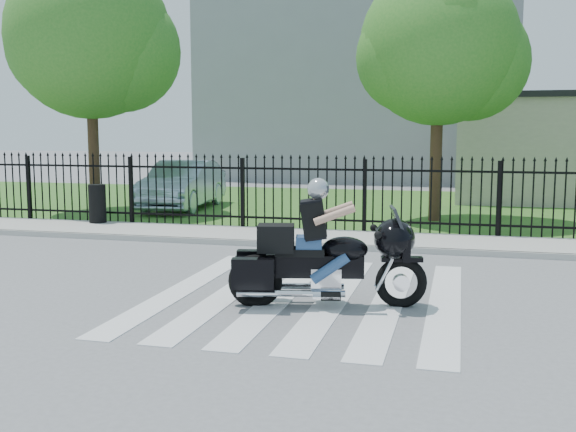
# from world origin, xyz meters

# --- Properties ---
(ground) EXTENTS (120.00, 120.00, 0.00)m
(ground) POSITION_xyz_m (0.00, 0.00, 0.00)
(ground) COLOR slate
(ground) RESTS_ON ground
(crosswalk) EXTENTS (5.00, 5.50, 0.01)m
(crosswalk) POSITION_xyz_m (0.00, 0.00, 0.01)
(crosswalk) COLOR silver
(crosswalk) RESTS_ON ground
(sidewalk) EXTENTS (40.00, 2.00, 0.12)m
(sidewalk) POSITION_xyz_m (0.00, 5.00, 0.06)
(sidewalk) COLOR #ADAAA3
(sidewalk) RESTS_ON ground
(curb) EXTENTS (40.00, 0.12, 0.12)m
(curb) POSITION_xyz_m (0.00, 4.00, 0.06)
(curb) COLOR #ADAAA3
(curb) RESTS_ON ground
(grass_strip) EXTENTS (40.00, 12.00, 0.02)m
(grass_strip) POSITION_xyz_m (0.00, 12.00, 0.01)
(grass_strip) COLOR #2F5F20
(grass_strip) RESTS_ON ground
(iron_fence) EXTENTS (26.00, 0.04, 1.80)m
(iron_fence) POSITION_xyz_m (0.00, 6.00, 0.90)
(iron_fence) COLOR black
(iron_fence) RESTS_ON ground
(tree_left) EXTENTS (4.80, 4.80, 7.58)m
(tree_left) POSITION_xyz_m (-8.50, 8.50, 5.17)
(tree_left) COLOR #382316
(tree_left) RESTS_ON ground
(tree_mid) EXTENTS (4.20, 4.20, 6.78)m
(tree_mid) POSITION_xyz_m (1.50, 9.00, 4.67)
(tree_mid) COLOR #382316
(tree_mid) RESTS_ON ground
(building_tall) EXTENTS (15.00, 10.00, 12.00)m
(building_tall) POSITION_xyz_m (-3.00, 26.00, 6.00)
(building_tall) COLOR gray
(building_tall) RESTS_ON ground
(motorcycle_rider) EXTENTS (2.78, 1.30, 1.86)m
(motorcycle_rider) POSITION_xyz_m (0.31, -0.49, 0.76)
(motorcycle_rider) COLOR black
(motorcycle_rider) RESTS_ON ground
(parked_car) EXTENTS (1.96, 4.67, 1.50)m
(parked_car) POSITION_xyz_m (-6.24, 9.83, 0.77)
(parked_car) COLOR #9FB7C9
(parked_car) RESTS_ON grass_strip
(litter_bin) EXTENTS (0.56, 0.56, 0.98)m
(litter_bin) POSITION_xyz_m (-6.80, 5.70, 0.61)
(litter_bin) COLOR black
(litter_bin) RESTS_ON sidewalk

